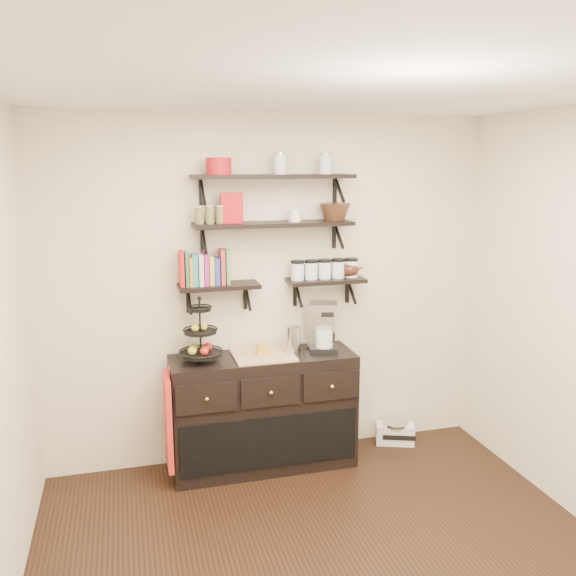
{
  "coord_description": "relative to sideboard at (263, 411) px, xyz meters",
  "views": [
    {
      "loc": [
        -1.09,
        -2.79,
        2.35
      ],
      "look_at": [
        -0.02,
        1.15,
        1.49
      ],
      "focal_mm": 38.0,
      "sensor_mm": 36.0,
      "label": 1
    }
  ],
  "objects": [
    {
      "name": "ceiling",
      "position": [
        0.11,
        -1.51,
        2.25
      ],
      "size": [
        3.5,
        3.5,
        0.02
      ],
      "primitive_type": "cube",
      "color": "white",
      "rests_on": "back_wall"
    },
    {
      "name": "back_wall",
      "position": [
        0.11,
        0.24,
        0.9
      ],
      "size": [
        3.5,
        0.02,
        2.7
      ],
      "primitive_type": "cube",
      "color": "beige",
      "rests_on": "ground"
    },
    {
      "name": "shelf_top",
      "position": [
        0.11,
        0.1,
        1.78
      ],
      "size": [
        1.2,
        0.27,
        0.23
      ],
      "color": "black",
      "rests_on": "back_wall"
    },
    {
      "name": "shelf_mid",
      "position": [
        0.11,
        0.1,
        1.43
      ],
      "size": [
        1.2,
        0.27,
        0.23
      ],
      "color": "black",
      "rests_on": "back_wall"
    },
    {
      "name": "shelf_low_left",
      "position": [
        -0.31,
        0.12,
        0.98
      ],
      "size": [
        0.6,
        0.25,
        0.23
      ],
      "color": "black",
      "rests_on": "back_wall"
    },
    {
      "name": "shelf_low_right",
      "position": [
        0.53,
        0.12,
        0.98
      ],
      "size": [
        0.6,
        0.25,
        0.23
      ],
      "color": "black",
      "rests_on": "back_wall"
    },
    {
      "name": "cookbooks",
      "position": [
        -0.4,
        0.12,
        1.11
      ],
      "size": [
        0.36,
        0.15,
        0.26
      ],
      "color": "red",
      "rests_on": "shelf_low_left"
    },
    {
      "name": "glass_canisters",
      "position": [
        0.52,
        0.12,
        1.06
      ],
      "size": [
        0.54,
        0.1,
        0.13
      ],
      "color": "silver",
      "rests_on": "shelf_low_right"
    },
    {
      "name": "sideboard",
      "position": [
        0.0,
        0.0,
        0.0
      ],
      "size": [
        1.4,
        0.5,
        0.92
      ],
      "color": "black",
      "rests_on": "floor"
    },
    {
      "name": "fruit_stand",
      "position": [
        -0.46,
        0.0,
        0.61
      ],
      "size": [
        0.32,
        0.32,
        0.47
      ],
      "rotation": [
        0.0,
        0.0,
        0.19
      ],
      "color": "black",
      "rests_on": "sideboard"
    },
    {
      "name": "candle",
      "position": [
        -0.01,
        0.0,
        0.5
      ],
      "size": [
        0.08,
        0.08,
        0.08
      ],
      "primitive_type": "cube",
      "color": "#B48529",
      "rests_on": "sideboard"
    },
    {
      "name": "coffee_maker",
      "position": [
        0.48,
        0.03,
        0.63
      ],
      "size": [
        0.25,
        0.25,
        0.38
      ],
      "rotation": [
        0.0,
        0.0,
        -0.28
      ],
      "color": "black",
      "rests_on": "sideboard"
    },
    {
      "name": "thermal_carafe",
      "position": [
        0.23,
        -0.02,
        0.56
      ],
      "size": [
        0.11,
        0.11,
        0.22
      ],
      "primitive_type": "cylinder",
      "color": "silver",
      "rests_on": "sideboard"
    },
    {
      "name": "apron",
      "position": [
        -0.73,
        -0.1,
        0.04
      ],
      "size": [
        0.04,
        0.3,
        0.69
      ],
      "primitive_type": "cube",
      "color": "#B51322",
      "rests_on": "sideboard"
    },
    {
      "name": "radio",
      "position": [
        1.16,
        0.08,
        -0.36
      ],
      "size": [
        0.35,
        0.27,
        0.19
      ],
      "rotation": [
        0.0,
        0.0,
        -0.35
      ],
      "color": "silver",
      "rests_on": "floor"
    },
    {
      "name": "recipe_box",
      "position": [
        -0.2,
        0.1,
        1.56
      ],
      "size": [
        0.16,
        0.07,
        0.22
      ],
      "primitive_type": "cube",
      "rotation": [
        0.0,
        0.0,
        -0.03
      ],
      "color": "#B31417",
      "rests_on": "shelf_mid"
    },
    {
      "name": "walnut_bowl",
      "position": [
        0.59,
        0.1,
        1.51
      ],
      "size": [
        0.24,
        0.24,
        0.13
      ],
      "primitive_type": null,
      "color": "black",
      "rests_on": "shelf_mid"
    },
    {
      "name": "ramekins",
      "position": [
        0.28,
        0.1,
        1.5
      ],
      "size": [
        0.09,
        0.09,
        0.1
      ],
      "primitive_type": "cylinder",
      "color": "white",
      "rests_on": "shelf_mid"
    },
    {
      "name": "teapot",
      "position": [
        0.73,
        0.12,
        1.07
      ],
      "size": [
        0.21,
        0.17,
        0.14
      ],
      "primitive_type": null,
      "rotation": [
        0.0,
        0.0,
        0.2
      ],
      "color": "#391A11",
      "rests_on": "shelf_low_right"
    },
    {
      "name": "red_pot",
      "position": [
        -0.29,
        0.1,
        1.86
      ],
      "size": [
        0.18,
        0.18,
        0.12
      ],
      "primitive_type": "cylinder",
      "color": "#B31417",
      "rests_on": "shelf_top"
    }
  ]
}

